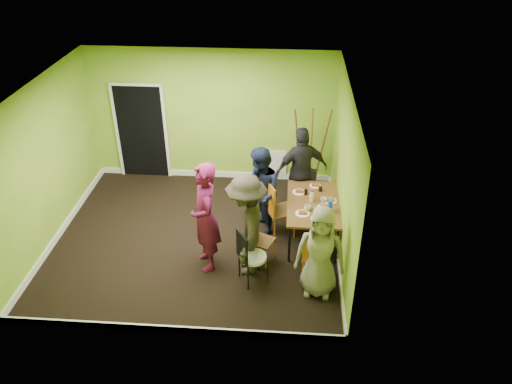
# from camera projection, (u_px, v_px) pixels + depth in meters

# --- Properties ---
(ground) EXTENTS (5.00, 5.00, 0.00)m
(ground) POSITION_uv_depth(u_px,v_px,m) (197.00, 238.00, 9.00)
(ground) COLOR black
(ground) RESTS_ON ground
(room_walls) EXTENTS (5.04, 4.54, 2.82)m
(room_walls) POSITION_uv_depth(u_px,v_px,m) (193.00, 190.00, 8.52)
(room_walls) COLOR #74A52A
(room_walls) RESTS_ON ground
(dining_table) EXTENTS (0.90, 1.50, 0.75)m
(dining_table) POSITION_uv_depth(u_px,v_px,m) (313.00, 205.00, 8.64)
(dining_table) COLOR black
(dining_table) RESTS_ON ground
(chair_left_far) EXTENTS (0.59, 0.59, 1.08)m
(chair_left_far) POSITION_uv_depth(u_px,v_px,m) (276.00, 207.00, 8.75)
(chair_left_far) COLOR orange
(chair_left_far) RESTS_ON ground
(chair_left_near) EXTENTS (0.47, 0.47, 0.87)m
(chair_left_near) POSITION_uv_depth(u_px,v_px,m) (258.00, 236.00, 8.23)
(chair_left_near) COLOR orange
(chair_left_near) RESTS_ON ground
(chair_back_end) EXTENTS (0.47, 0.52, 0.92)m
(chair_back_end) POSITION_uv_depth(u_px,v_px,m) (305.00, 183.00, 9.38)
(chair_back_end) COLOR orange
(chair_back_end) RESTS_ON ground
(chair_front_end) EXTENTS (0.44, 0.44, 0.87)m
(chair_front_end) POSITION_uv_depth(u_px,v_px,m) (314.00, 256.00, 7.77)
(chair_front_end) COLOR orange
(chair_front_end) RESTS_ON ground
(chair_bentwood) EXTENTS (0.51, 0.51, 0.96)m
(chair_bentwood) POSITION_uv_depth(u_px,v_px,m) (249.00, 255.00, 7.74)
(chair_bentwood) COLOR black
(chair_bentwood) RESTS_ON ground
(easel) EXTENTS (0.73, 0.69, 1.83)m
(easel) POSITION_uv_depth(u_px,v_px,m) (310.00, 151.00, 9.96)
(easel) COLOR brown
(easel) RESTS_ON ground
(plate_near_left) EXTENTS (0.24, 0.24, 0.01)m
(plate_near_left) POSITION_uv_depth(u_px,v_px,m) (299.00, 192.00, 8.89)
(plate_near_left) COLOR white
(plate_near_left) RESTS_ON dining_table
(plate_near_right) EXTENTS (0.24, 0.24, 0.01)m
(plate_near_right) POSITION_uv_depth(u_px,v_px,m) (303.00, 214.00, 8.31)
(plate_near_right) COLOR white
(plate_near_right) RESTS_ON dining_table
(plate_far_back) EXTENTS (0.21, 0.21, 0.01)m
(plate_far_back) POSITION_uv_depth(u_px,v_px,m) (315.00, 186.00, 9.08)
(plate_far_back) COLOR white
(plate_far_back) RESTS_ON dining_table
(plate_far_front) EXTENTS (0.25, 0.25, 0.01)m
(plate_far_front) POSITION_uv_depth(u_px,v_px,m) (318.00, 219.00, 8.18)
(plate_far_front) COLOR white
(plate_far_front) RESTS_ON dining_table
(plate_wall_back) EXTENTS (0.23, 0.23, 0.01)m
(plate_wall_back) POSITION_uv_depth(u_px,v_px,m) (330.00, 201.00, 8.65)
(plate_wall_back) COLOR white
(plate_wall_back) RESTS_ON dining_table
(plate_wall_front) EXTENTS (0.23, 0.23, 0.01)m
(plate_wall_front) POSITION_uv_depth(u_px,v_px,m) (324.00, 207.00, 8.47)
(plate_wall_front) COLOR white
(plate_wall_front) RESTS_ON dining_table
(thermos) EXTENTS (0.08, 0.08, 0.20)m
(thermos) POSITION_uv_depth(u_px,v_px,m) (312.00, 196.00, 8.60)
(thermos) COLOR white
(thermos) RESTS_ON dining_table
(blue_bottle) EXTENTS (0.08, 0.08, 0.21)m
(blue_bottle) POSITION_uv_depth(u_px,v_px,m) (330.00, 206.00, 8.32)
(blue_bottle) COLOR #193DC0
(blue_bottle) RESTS_ON dining_table
(orange_bottle) EXTENTS (0.04, 0.04, 0.08)m
(orange_bottle) POSITION_uv_depth(u_px,v_px,m) (308.00, 197.00, 8.68)
(orange_bottle) COLOR orange
(orange_bottle) RESTS_ON dining_table
(glass_mid) EXTENTS (0.06, 0.06, 0.10)m
(glass_mid) POSITION_uv_depth(u_px,v_px,m) (306.00, 192.00, 8.81)
(glass_mid) COLOR black
(glass_mid) RESTS_ON dining_table
(glass_back) EXTENTS (0.06, 0.06, 0.09)m
(glass_back) POSITION_uv_depth(u_px,v_px,m) (320.00, 189.00, 8.91)
(glass_back) COLOR black
(glass_back) RESTS_ON dining_table
(glass_front) EXTENTS (0.06, 0.06, 0.08)m
(glass_front) POSITION_uv_depth(u_px,v_px,m) (320.00, 218.00, 8.14)
(glass_front) COLOR black
(glass_front) RESTS_ON dining_table
(cup_a) EXTENTS (0.11, 0.11, 0.09)m
(cup_a) POSITION_uv_depth(u_px,v_px,m) (308.00, 208.00, 8.39)
(cup_a) COLOR white
(cup_a) RESTS_ON dining_table
(cup_b) EXTENTS (0.09, 0.09, 0.08)m
(cup_b) POSITION_uv_depth(u_px,v_px,m) (323.00, 200.00, 8.61)
(cup_b) COLOR white
(cup_b) RESTS_ON dining_table
(person_standing) EXTENTS (0.66, 0.80, 1.89)m
(person_standing) POSITION_uv_depth(u_px,v_px,m) (205.00, 217.00, 7.88)
(person_standing) COLOR #5A0F36
(person_standing) RESTS_ON ground
(person_left_far) EXTENTS (0.86, 0.98, 1.68)m
(person_left_far) POSITION_uv_depth(u_px,v_px,m) (260.00, 193.00, 8.70)
(person_left_far) COLOR black
(person_left_far) RESTS_ON ground
(person_left_near) EXTENTS (0.69, 1.16, 1.75)m
(person_left_near) POSITION_uv_depth(u_px,v_px,m) (247.00, 225.00, 7.81)
(person_left_near) COLOR #2A251C
(person_left_near) RESTS_ON ground
(person_back_end) EXTENTS (1.10, 0.75, 1.74)m
(person_back_end) POSITION_uv_depth(u_px,v_px,m) (302.00, 171.00, 9.33)
(person_back_end) COLOR black
(person_back_end) RESTS_ON ground
(person_front_end) EXTENTS (0.80, 0.57, 1.53)m
(person_front_end) POSITION_uv_depth(u_px,v_px,m) (320.00, 252.00, 7.42)
(person_front_end) COLOR gray
(person_front_end) RESTS_ON ground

